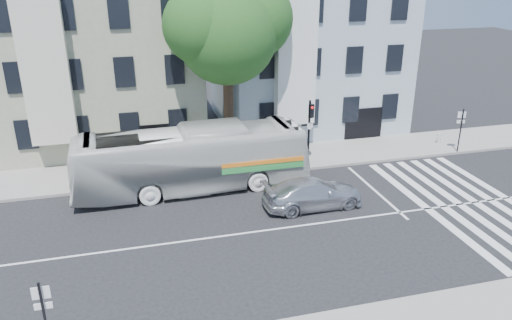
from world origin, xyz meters
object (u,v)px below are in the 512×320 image
object	(u,v)px
traffic_signal	(310,124)
fire_hydrant	(439,138)
sedan	(313,193)
near_sign_pole	(44,313)
bus	(192,159)

from	to	relation	value
traffic_signal	fire_hydrant	bearing A→B (deg)	-7.35
sedan	near_sign_pole	world-z (taller)	near_sign_pole
near_sign_pole	bus	bearing A→B (deg)	64.47
sedan	near_sign_pole	distance (m)	13.60
bus	sedan	distance (m)	6.48
fire_hydrant	bus	bearing A→B (deg)	-171.10
traffic_signal	near_sign_pole	distance (m)	18.22
traffic_signal	fire_hydrant	world-z (taller)	traffic_signal
fire_hydrant	near_sign_pole	size ratio (longest dim) A/B	0.25
sedan	fire_hydrant	size ratio (longest dim) A/B	7.02
bus	sedan	xyz separation A→B (m)	(5.34, -3.53, -0.97)
sedan	near_sign_pole	size ratio (longest dim) A/B	1.75
traffic_signal	fire_hydrant	distance (m)	9.60
traffic_signal	bus	bearing A→B (deg)	-179.74
bus	near_sign_pole	bearing A→B (deg)	151.08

